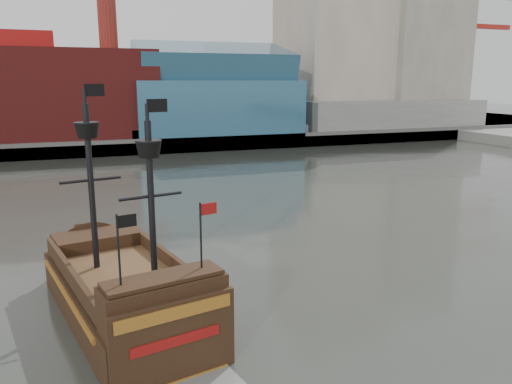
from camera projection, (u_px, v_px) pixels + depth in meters
name	position (u px, v px, depth m)	size (l,w,h in m)	color
ground	(386.00, 309.00, 26.80)	(400.00, 400.00, 0.00)	#2C2E28
promenade_far	(145.00, 131.00, 110.88)	(220.00, 60.00, 2.00)	slate
seawall	(170.00, 146.00, 83.79)	(220.00, 1.00, 2.60)	#4C4C49
skyline	(171.00, 17.00, 100.68)	(149.00, 45.00, 62.00)	brown
crane_a	(467.00, 51.00, 124.17)	(22.50, 4.00, 32.25)	slate
crane_b	(467.00, 67.00, 137.33)	(19.10, 4.00, 26.25)	slate
pirate_ship	(126.00, 298.00, 25.38)	(8.41, 17.62, 12.69)	black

